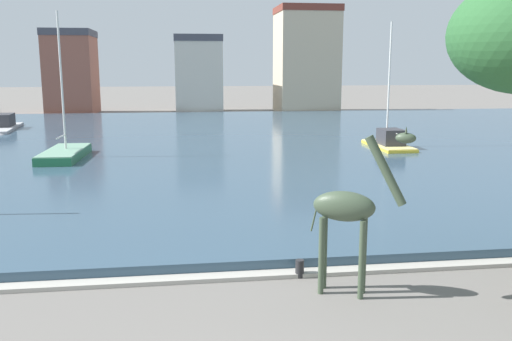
% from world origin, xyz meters
% --- Properties ---
extents(harbor_water, '(85.02, 50.68, 0.39)m').
position_xyz_m(harbor_water, '(0.00, 32.93, 0.19)').
color(harbor_water, '#334C60').
rests_on(harbor_water, ground).
extents(quay_edge_coping, '(85.02, 0.50, 0.12)m').
position_xyz_m(quay_edge_coping, '(0.00, 7.34, 0.06)').
color(quay_edge_coping, '#ADA89E').
rests_on(quay_edge_coping, ground).
extents(giraffe_statue, '(2.37, 1.45, 4.37)m').
position_xyz_m(giraffe_statue, '(3.03, 5.92, 2.23)').
color(giraffe_statue, '#3D4C38').
rests_on(giraffe_statue, ground).
extents(sailboat_grey, '(2.87, 8.86, 6.54)m').
position_xyz_m(sailboat_grey, '(-16.15, 41.94, 0.53)').
color(sailboat_grey, '#939399').
rests_on(sailboat_grey, ground).
extents(sailboat_yellow, '(2.02, 5.96, 8.56)m').
position_xyz_m(sailboat_yellow, '(12.61, 28.18, 0.55)').
color(sailboat_yellow, gold).
rests_on(sailboat_yellow, ground).
extents(sailboat_green, '(2.27, 6.58, 8.85)m').
position_xyz_m(sailboat_green, '(-7.90, 26.86, 0.49)').
color(sailboat_green, '#236B42').
rests_on(sailboat_green, ground).
extents(mooring_bollard, '(0.24, 0.24, 0.50)m').
position_xyz_m(mooring_bollard, '(2.08, 7.19, 0.25)').
color(mooring_bollard, '#232326').
rests_on(mooring_bollard, ground).
extents(townhouse_narrow_midrow, '(5.54, 7.31, 9.92)m').
position_xyz_m(townhouse_narrow_midrow, '(-13.90, 62.48, 4.97)').
color(townhouse_narrow_midrow, '#8E5142').
rests_on(townhouse_narrow_midrow, ground).
extents(townhouse_tall_gabled, '(5.71, 7.81, 9.36)m').
position_xyz_m(townhouse_tall_gabled, '(1.20, 62.43, 4.69)').
color(townhouse_tall_gabled, beige).
rests_on(townhouse_tall_gabled, ground).
extents(townhouse_corner_house, '(7.36, 7.02, 12.87)m').
position_xyz_m(townhouse_corner_house, '(14.57, 61.25, 6.45)').
color(townhouse_corner_house, '#C6B293').
rests_on(townhouse_corner_house, ground).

